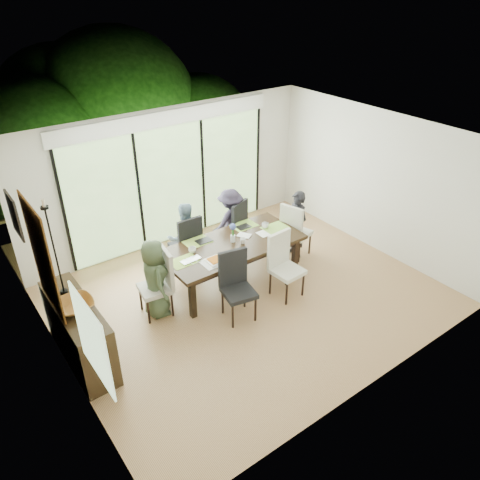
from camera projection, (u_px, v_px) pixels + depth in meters
floor at (249, 297)px, 7.94m from camera, size 6.00×5.00×0.01m
ceiling at (251, 143)px, 6.58m from camera, size 6.00×5.00×0.01m
wall_back at (171, 177)px, 9.01m from camera, size 6.00×0.02×2.70m
wall_front at (379, 309)px, 5.51m from camera, size 6.00×0.02×2.70m
wall_left at (54, 297)px, 5.72m from camera, size 0.02×5.00×2.70m
wall_right at (376, 182)px, 8.80m from camera, size 0.02×5.00×2.70m
glass_doors at (172, 185)px, 9.05m from camera, size 4.20×0.02×2.30m
blinds_header at (167, 118)px, 8.39m from camera, size 4.40×0.06×0.28m
mullion_a at (64, 214)px, 7.97m from camera, size 0.05×0.04×2.30m
mullion_b at (139, 194)px, 8.69m from camera, size 0.05×0.04×2.30m
mullion_c at (203, 177)px, 9.41m from camera, size 0.05×0.04×2.30m
mullion_d at (257, 162)px, 10.12m from camera, size 0.05×0.04×2.30m
side_window at (92, 341)px, 4.83m from camera, size 0.02×0.90×1.00m
deck at (156, 223)px, 10.33m from camera, size 6.00×1.80×0.10m
rail_top at (137, 187)px, 10.58m from camera, size 6.00×0.08×0.06m
foliage_left at (33, 153)px, 9.91m from camera, size 3.20×3.20×3.20m
foliage_mid at (117, 114)px, 11.28m from camera, size 4.00×4.00×4.00m
foliage_right at (199, 130)px, 11.91m from camera, size 2.80×2.80×2.80m
foliage_far at (68, 121)px, 11.34m from camera, size 3.60×3.60×3.60m
table_top at (232, 245)px, 7.98m from camera, size 2.47×1.13×0.06m
table_apron at (232, 250)px, 8.02m from camera, size 2.26×0.92×0.10m
table_leg_fl at (192, 298)px, 7.32m from camera, size 0.09×0.09×0.71m
table_leg_fr at (295, 255)px, 8.43m from camera, size 0.09×0.09×0.71m
table_leg_bl at (166, 274)px, 7.92m from camera, size 0.09×0.09×0.71m
table_leg_br at (265, 236)px, 9.02m from camera, size 0.09×0.09×0.71m
chair_left_end at (154, 284)px, 7.30m from camera, size 0.54×0.54×1.13m
chair_right_end at (297, 229)px, 8.83m from camera, size 0.58×0.58×1.13m
chair_far_left at (185, 242)px, 8.43m from camera, size 0.48×0.48×1.13m
chair_far_right at (230, 226)px, 8.94m from camera, size 0.61×0.61×1.13m
chair_near_left at (239, 288)px, 7.20m from camera, size 0.56×0.56×1.13m
chair_near_right at (288, 267)px, 7.72m from camera, size 0.50×0.50×1.13m
person_left_end at (155, 278)px, 7.26m from camera, size 0.51×0.69×1.33m
person_right_end at (296, 225)px, 8.77m from camera, size 0.40×0.63×1.33m
person_far_left at (185, 237)px, 8.36m from camera, size 0.68×0.51×1.33m
person_far_right at (230, 222)px, 8.88m from camera, size 0.65×0.44×1.33m
placemat_left at (184, 261)px, 7.47m from camera, size 0.45×0.33×0.01m
placemat_right at (275, 228)px, 8.45m from camera, size 0.45×0.33×0.01m
placemat_far_l at (197, 242)px, 8.01m from camera, size 0.45×0.33×0.01m
placemat_far_r at (244, 225)px, 8.52m from camera, size 0.45×0.33×0.01m
placemat_paper at (215, 261)px, 7.47m from camera, size 0.45×0.33×0.01m
tablet_far_l at (204, 241)px, 8.02m from camera, size 0.27×0.18×0.01m
tablet_far_r at (244, 227)px, 8.46m from camera, size 0.25×0.17×0.01m
papers at (266, 233)px, 8.28m from camera, size 0.31×0.23×0.00m
platter_base at (215, 261)px, 7.46m from camera, size 0.27×0.27×0.02m
platter_snacks at (215, 260)px, 7.45m from camera, size 0.21×0.21×0.01m
vase at (233, 238)px, 7.99m from camera, size 0.08×0.08×0.12m
hyacinth_stems at (233, 232)px, 7.93m from camera, size 0.04×0.04×0.16m
hyacinth_blooms at (233, 227)px, 7.88m from camera, size 0.11×0.11×0.11m
laptop at (193, 261)px, 7.45m from camera, size 0.35×0.24×0.03m
cup_a at (192, 250)px, 7.68m from camera, size 0.18×0.18×0.10m
cup_b at (243, 241)px, 7.94m from camera, size 0.14×0.14×0.09m
cup_c at (265, 226)px, 8.42m from camera, size 0.16×0.16×0.10m
book at (242, 238)px, 8.12m from camera, size 0.26×0.28×0.02m
sideboard at (79, 332)px, 6.47m from camera, size 0.47×1.66×0.93m
bowl at (75, 306)px, 6.14m from camera, size 0.49×0.49×0.12m
candlestick_base at (64, 292)px, 6.47m from camera, size 0.10×0.10×0.04m
candlestick_shaft at (55, 251)px, 6.15m from camera, size 0.02×0.02×1.29m
candlestick_pan at (44, 208)px, 5.82m from camera, size 0.10×0.10×0.03m
candle at (43, 203)px, 5.79m from camera, size 0.04×0.04×0.10m
tapestry at (42, 258)px, 5.84m from camera, size 0.02×1.00×1.50m
art_frame at (14, 216)px, 6.72m from camera, size 0.03×0.55×0.65m
art_canvas at (16, 215)px, 6.73m from camera, size 0.01×0.45×0.55m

